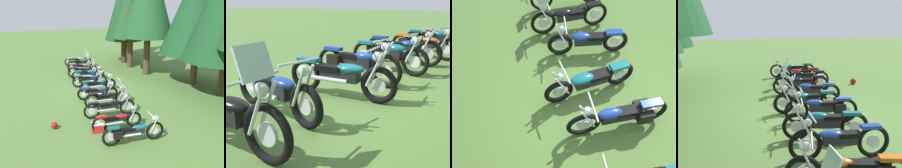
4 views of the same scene
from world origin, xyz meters
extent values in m
plane|color=#547A38|center=(0.00, 0.00, 0.00)|extent=(80.00, 80.00, 0.00)
torus|color=black|center=(-0.46, 0.65, 0.36)|extent=(0.21, 0.73, 0.73)
cylinder|color=silver|center=(-0.46, 0.65, 0.36)|extent=(0.09, 0.29, 0.28)
torus|color=black|center=(-0.69, -0.80, 0.36)|extent=(0.21, 0.73, 0.73)
cylinder|color=silver|center=(-0.69, -0.80, 0.36)|extent=(0.09, 0.29, 0.28)
cube|color=black|center=(-0.58, -0.08, 0.47)|extent=(0.30, 0.75, 0.24)
ellipsoid|color=navy|center=(-0.55, 0.12, 0.62)|extent=(0.31, 0.55, 0.19)
cube|color=black|center=(-0.61, -0.28, 0.59)|extent=(0.29, 0.51, 0.10)
cube|color=navy|center=(-0.68, -0.72, 0.71)|extent=(0.24, 0.46, 0.08)
cylinder|color=silver|center=(-0.54, 0.60, 0.66)|extent=(0.09, 0.34, 0.65)
cylinder|color=silver|center=(-0.40, 0.58, 0.66)|extent=(0.09, 0.34, 0.65)
cylinder|color=silver|center=(-0.49, 0.51, 1.00)|extent=(0.66, 0.14, 0.04)
sphere|color=silver|center=(-0.47, 0.60, 0.88)|extent=(0.19, 0.19, 0.17)
cylinder|color=silver|center=(-0.48, -0.25, 0.38)|extent=(0.19, 0.73, 0.08)
cube|color=black|center=(-0.81, -0.58, 0.46)|extent=(0.19, 0.34, 0.26)
cube|color=black|center=(-0.51, -0.63, 0.46)|extent=(0.19, 0.34, 0.26)
torus|color=black|center=(0.51, 0.83, 0.35)|extent=(0.12, 0.70, 0.69)
cylinder|color=silver|center=(0.51, 0.83, 0.35)|extent=(0.05, 0.26, 0.26)
torus|color=black|center=(0.49, -0.73, 0.35)|extent=(0.12, 0.70, 0.69)
cylinder|color=silver|center=(0.49, -0.73, 0.35)|extent=(0.05, 0.26, 0.26)
cube|color=black|center=(0.50, 0.05, 0.45)|extent=(0.25, 0.78, 0.23)
ellipsoid|color=#14606B|center=(0.50, 0.27, 0.59)|extent=(0.31, 0.56, 0.18)
cube|color=black|center=(0.50, -0.16, 0.56)|extent=(0.28, 0.52, 0.10)
cube|color=#14606B|center=(0.49, -0.65, 0.67)|extent=(0.22, 0.44, 0.08)
cylinder|color=silver|center=(0.42, 0.78, 0.64)|extent=(0.05, 0.34, 0.65)
cylinder|color=silver|center=(0.60, 0.77, 0.64)|extent=(0.05, 0.34, 0.65)
cylinder|color=silver|center=(0.51, 0.69, 0.98)|extent=(0.65, 0.04, 0.04)
sphere|color=silver|center=(0.51, 0.78, 0.86)|extent=(0.17, 0.17, 0.17)
cylinder|color=silver|center=(0.65, -0.12, 0.37)|extent=(0.09, 0.78, 0.08)
torus|color=black|center=(1.99, 0.25, 0.34)|extent=(0.30, 0.69, 0.69)
cylinder|color=silver|center=(1.99, 0.25, 0.34)|extent=(0.12, 0.26, 0.26)
torus|color=black|center=(1.58, -1.19, 0.34)|extent=(0.30, 0.69, 0.69)
cylinder|color=silver|center=(1.58, -1.19, 0.34)|extent=(0.12, 0.26, 0.26)
cube|color=black|center=(1.78, -0.47, 0.45)|extent=(0.40, 0.77, 0.23)
ellipsoid|color=navy|center=(1.84, -0.27, 0.59)|extent=(0.39, 0.58, 0.18)
cube|color=black|center=(1.73, -0.67, 0.56)|extent=(0.37, 0.54, 0.10)
cube|color=navy|center=(1.60, -1.11, 0.66)|extent=(0.30, 0.48, 0.08)
cylinder|color=silver|center=(1.90, 0.22, 0.64)|extent=(0.13, 0.33, 0.65)
cylinder|color=silver|center=(2.05, 0.18, 0.64)|extent=(0.13, 0.33, 0.65)
cylinder|color=silver|center=(1.95, 0.12, 0.98)|extent=(0.68, 0.22, 0.04)
sphere|color=silver|center=(1.97, 0.21, 0.86)|extent=(0.21, 0.21, 0.17)
cylinder|color=silver|center=(1.86, -0.66, 0.36)|extent=(0.28, 0.74, 0.08)
torus|color=black|center=(2.99, 0.40, 0.38)|extent=(0.18, 0.76, 0.75)
cylinder|color=silver|center=(2.99, 0.40, 0.38)|extent=(0.08, 0.30, 0.29)
torus|color=black|center=(2.84, -1.19, 0.38)|extent=(0.18, 0.76, 0.75)
cylinder|color=silver|center=(2.84, -1.19, 0.38)|extent=(0.08, 0.30, 0.29)
cube|color=black|center=(2.91, -0.39, 0.48)|extent=(0.29, 0.81, 0.23)
ellipsoid|color=black|center=(2.93, -0.18, 0.62)|extent=(0.32, 0.58, 0.18)
cube|color=black|center=(2.89, -0.61, 0.59)|extent=(0.30, 0.55, 0.10)
cube|color=black|center=(2.85, -1.11, 0.73)|extent=(0.24, 0.46, 0.08)
cylinder|color=silver|center=(2.90, 0.35, 0.67)|extent=(0.08, 0.34, 0.65)
cylinder|color=silver|center=(3.07, 0.33, 0.67)|extent=(0.08, 0.34, 0.65)
cylinder|color=silver|center=(2.98, 0.26, 1.01)|extent=(0.73, 0.11, 0.04)
sphere|color=silver|center=(2.99, 0.35, 0.89)|extent=(0.19, 0.19, 0.17)
cylinder|color=silver|center=(3.03, -0.58, 0.40)|extent=(0.16, 0.79, 0.08)
camera|label=1|loc=(13.94, -5.08, 4.86)|focal=41.10mm
camera|label=2|loc=(5.25, 2.46, 1.85)|focal=46.44mm
camera|label=3|loc=(-2.54, 1.88, 4.72)|focal=38.33mm
camera|label=4|loc=(-8.61, 2.72, 3.01)|focal=47.61mm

